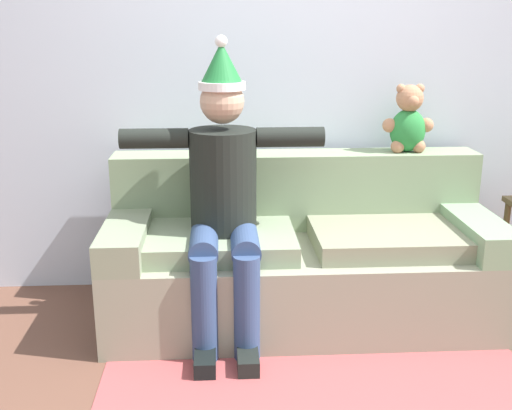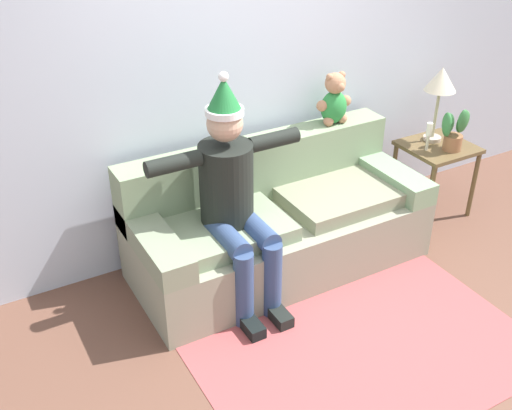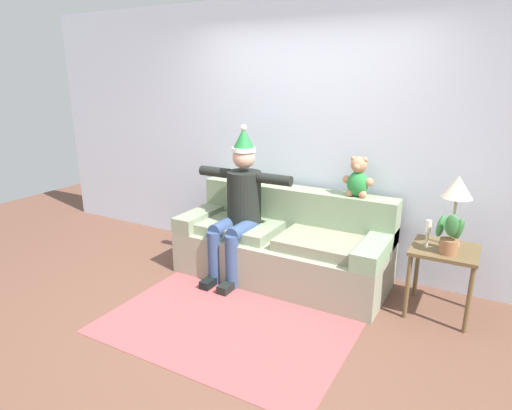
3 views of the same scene
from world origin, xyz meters
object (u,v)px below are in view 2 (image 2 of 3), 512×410
object	(u,v)px
teddy_bear	(334,101)
candle_tall	(429,133)
person_seated	(233,194)
side_table	(436,156)
couch	(276,222)
potted_plant	(454,130)
table_lamp	(441,83)

from	to	relation	value
teddy_bear	candle_tall	distance (m)	0.80
person_seated	side_table	bearing A→B (deg)	4.81
person_seated	couch	bearing A→B (deg)	22.03
teddy_bear	potted_plant	xyz separation A→B (m)	(0.87, -0.36, -0.27)
potted_plant	candle_tall	distance (m)	0.19
side_table	table_lamp	size ratio (longest dim) A/B	1.00
teddy_bear	person_seated	bearing A→B (deg)	-158.06
teddy_bear	table_lamp	world-z (taller)	teddy_bear
table_lamp	potted_plant	xyz separation A→B (m)	(0.01, -0.20, -0.31)
teddy_bear	side_table	xyz separation A→B (m)	(0.84, -0.26, -0.53)
side_table	couch	bearing A→B (deg)	179.63
side_table	table_lamp	distance (m)	0.57
couch	table_lamp	bearing A→B (deg)	3.42
side_table	potted_plant	size ratio (longest dim) A/B	1.71
couch	table_lamp	world-z (taller)	table_lamp
potted_plant	candle_tall	bearing A→B (deg)	154.91
table_lamp	potted_plant	bearing A→B (deg)	-88.25
person_seated	side_table	distance (m)	1.90
teddy_bear	candle_tall	size ratio (longest dim) A/B	1.72
teddy_bear	candle_tall	xyz separation A→B (m)	(0.69, -0.28, -0.29)
table_lamp	person_seated	bearing A→B (deg)	-172.32
side_table	candle_tall	size ratio (longest dim) A/B	2.66
potted_plant	candle_tall	xyz separation A→B (m)	(-0.18, 0.08, -0.02)
side_table	teddy_bear	bearing A→B (deg)	162.71
candle_tall	side_table	bearing A→B (deg)	7.85
couch	candle_tall	xyz separation A→B (m)	(1.32, -0.03, 0.40)
couch	table_lamp	distance (m)	1.66
side_table	potted_plant	distance (m)	0.28
couch	teddy_bear	distance (m)	0.97
couch	table_lamp	xyz separation A→B (m)	(1.49, 0.09, 0.73)
side_table	table_lamp	world-z (taller)	table_lamp
couch	person_seated	xyz separation A→B (m)	(-0.41, -0.17, 0.42)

